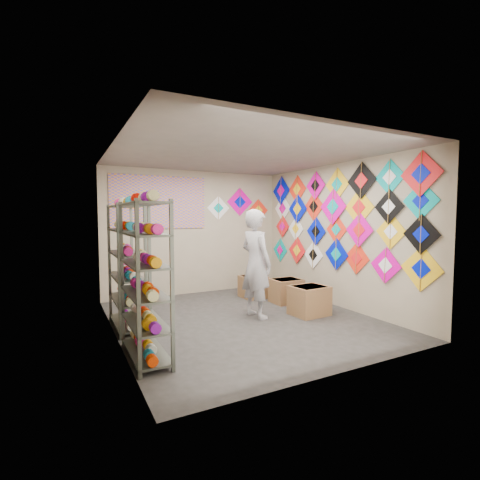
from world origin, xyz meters
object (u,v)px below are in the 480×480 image
carton_a (309,300)px  carton_c (253,287)px  shelf_rack_back (126,266)px  shopkeeper (256,264)px  shelf_rack_front (145,280)px  carton_b (286,291)px

carton_a → carton_c: bearing=95.1°
shelf_rack_back → carton_a: (2.92, -0.75, -0.70)m
shopkeeper → carton_a: size_ratio=3.04×
shopkeeper → carton_c: 1.57m
shelf_rack_front → carton_b: bearing=25.2°
carton_b → carton_c: 0.77m
shopkeeper → carton_c: (0.66, 1.25, -0.69)m
carton_a → carton_b: carton_a is taller
carton_a → carton_c: 1.59m
carton_b → carton_c: bearing=120.2°
shelf_rack_front → carton_a: shelf_rack_front is taller
shelf_rack_back → shelf_rack_front: bearing=-90.0°
shopkeeper → carton_b: 1.37m
carton_a → carton_b: 0.91m
carton_a → carton_c: size_ratio=1.17×
shopkeeper → carton_b: (1.03, 0.58, -0.68)m
shelf_rack_back → carton_c: 2.90m
shelf_rack_back → carton_a: shelf_rack_back is taller
shelf_rack_back → carton_b: bearing=2.7°
shopkeeper → shelf_rack_back: bearing=67.6°
carton_a → carton_c: (-0.23, 1.57, -0.03)m
shopkeeper → carton_a: (0.89, -0.32, -0.66)m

